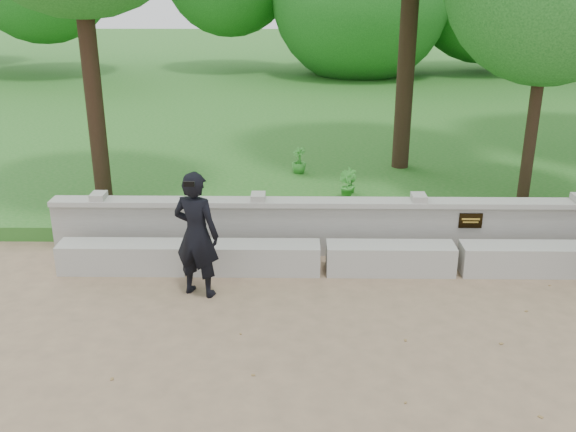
{
  "coord_description": "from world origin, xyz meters",
  "views": [
    {
      "loc": [
        -2.4,
        -6.85,
        4.17
      ],
      "look_at": [
        -2.52,
        1.32,
        1.11
      ],
      "focal_mm": 40.0,
      "sensor_mm": 36.0,
      "label": 1
    }
  ],
  "objects": [
    {
      "name": "ground",
      "position": [
        0.0,
        0.0,
        0.0
      ],
      "size": [
        80.0,
        80.0,
        0.0
      ],
      "primitive_type": "plane",
      "color": "#8F7658",
      "rests_on": "ground"
    },
    {
      "name": "lawn",
      "position": [
        0.0,
        14.0,
        0.12
      ],
      "size": [
        40.0,
        22.0,
        0.25
      ],
      "primitive_type": "cube",
      "color": "#1C6318",
      "rests_on": "ground"
    },
    {
      "name": "concrete_bench",
      "position": [
        0.0,
        1.9,
        0.22
      ],
      "size": [
        11.9,
        0.45,
        0.45
      ],
      "color": "#A9A7A0",
      "rests_on": "ground"
    },
    {
      "name": "parapet_wall",
      "position": [
        0.0,
        2.6,
        0.46
      ],
      "size": [
        12.5,
        0.35,
        0.9
      ],
      "color": "#9F9D96",
      "rests_on": "ground"
    },
    {
      "name": "man_main",
      "position": [
        -3.76,
        1.17,
        0.89
      ],
      "size": [
        0.76,
        0.7,
        1.78
      ],
      "color": "black",
      "rests_on": "ground"
    },
    {
      "name": "shrub_a",
      "position": [
        -1.35,
        4.91,
        0.51
      ],
      "size": [
        0.32,
        0.31,
        0.51
      ],
      "primitive_type": "imported",
      "rotation": [
        0.0,
        0.0,
        0.71
      ],
      "color": "green",
      "rests_on": "lawn"
    },
    {
      "name": "shrub_b",
      "position": [
        -1.48,
        4.56,
        0.52
      ],
      "size": [
        0.36,
        0.38,
        0.53
      ],
      "primitive_type": "imported",
      "rotation": [
        0.0,
        0.0,
        2.19
      ],
      "color": "green",
      "rests_on": "lawn"
    },
    {
      "name": "shrub_d",
      "position": [
        -2.35,
        6.25,
        0.52
      ],
      "size": [
        0.41,
        0.41,
        0.55
      ],
      "primitive_type": "imported",
      "rotation": [
        0.0,
        0.0,
        5.56
      ],
      "color": "green",
      "rests_on": "lawn"
    }
  ]
}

